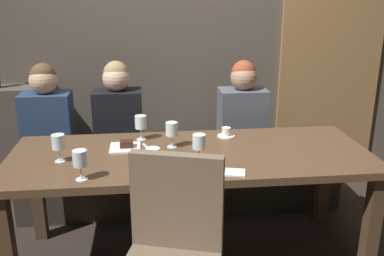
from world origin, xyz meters
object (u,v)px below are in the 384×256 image
at_px(chair_near_side, 172,248).
at_px(wine_glass_end_left, 172,130).
at_px(dining_table, 191,166).
at_px(dessert_plate, 126,146).
at_px(diner_far_end, 242,111).
at_px(wine_glass_far_left, 141,123).
at_px(wine_glass_end_right, 199,142).
at_px(espresso_cup, 226,133).
at_px(fork_on_table, 148,148).
at_px(diner_bearded, 118,113).
at_px(banquette_bench, 181,180).
at_px(wine_glass_near_right, 153,157).
at_px(wine_glass_center_back, 58,143).
at_px(wine_glass_near_left, 80,160).
at_px(diner_redhead, 47,116).

bearing_deg(chair_near_side, wine_glass_end_left, 86.11).
bearing_deg(dining_table, dessert_plate, 163.29).
xyz_separation_m(diner_far_end, wine_glass_far_left, (-0.78, -0.41, 0.06)).
bearing_deg(wine_glass_end_right, espresso_cup, 59.97).
relative_size(diner_far_end, fork_on_table, 4.32).
bearing_deg(wine_glass_far_left, diner_far_end, 28.08).
bearing_deg(diner_bearded, banquette_bench, -3.18).
xyz_separation_m(wine_glass_near_right, fork_on_table, (-0.03, 0.43, -0.11)).
xyz_separation_m(diner_far_end, espresso_cup, (-0.21, -0.42, -0.03)).
bearing_deg(chair_near_side, wine_glass_center_back, 132.07).
bearing_deg(wine_glass_near_left, banquette_bench, 59.16).
distance_m(wine_glass_end_right, wine_glass_near_right, 0.33).
bearing_deg(wine_glass_end_left, wine_glass_center_back, -166.05).
height_order(espresso_cup, fork_on_table, espresso_cup).
bearing_deg(banquette_bench, dining_table, -90.00).
distance_m(dining_table, wine_glass_center_back, 0.79).
distance_m(dining_table, diner_bearded, 0.88).
bearing_deg(dining_table, wine_glass_end_left, 134.23).
bearing_deg(diner_far_end, diner_redhead, 178.79).
bearing_deg(dessert_plate, espresso_cup, 12.88).
bearing_deg(fork_on_table, dining_table, -41.39).
xyz_separation_m(dining_table, wine_glass_far_left, (-0.30, 0.28, 0.20)).
distance_m(diner_bearded, fork_on_table, 0.66).
bearing_deg(wine_glass_near_left, dining_table, 27.83).
bearing_deg(wine_glass_end_right, dining_table, 103.67).
xyz_separation_m(banquette_bench, diner_redhead, (-0.99, 0.02, 0.57)).
distance_m(chair_near_side, diner_far_end, 1.57).
bearing_deg(dessert_plate, fork_on_table, -6.72).
height_order(dining_table, fork_on_table, fork_on_table).
height_order(wine_glass_end_left, wine_glass_center_back, same).
distance_m(wine_glass_end_left, wine_glass_near_right, 0.46).
bearing_deg(wine_glass_center_back, banquette_bench, 44.53).
xyz_separation_m(wine_glass_end_left, espresso_cup, (0.38, 0.16, -0.09)).
distance_m(wine_glass_center_back, wine_glass_near_right, 0.60).
distance_m(wine_glass_end_right, fork_on_table, 0.40).
height_order(diner_far_end, wine_glass_far_left, diner_far_end).
xyz_separation_m(espresso_cup, dessert_plate, (-0.67, -0.15, -0.01)).
relative_size(wine_glass_center_back, wine_glass_near_right, 1.00).
height_order(diner_redhead, wine_glass_end_right, diner_redhead).
bearing_deg(chair_near_side, fork_on_table, 96.69).
bearing_deg(dining_table, espresso_cup, 45.01).
bearing_deg(wine_glass_far_left, wine_glass_end_right, -51.23).
xyz_separation_m(wine_glass_center_back, dessert_plate, (0.37, 0.17, -0.10)).
relative_size(diner_bearded, wine_glass_center_back, 4.53).
relative_size(diner_bearded, wine_glass_end_right, 4.53).
bearing_deg(fork_on_table, wine_glass_far_left, 83.11).
distance_m(wine_glass_near_left, espresso_cup, 1.07).
height_order(banquette_bench, wine_glass_end_right, wine_glass_end_right).
distance_m(dining_table, diner_far_end, 0.85).
height_order(wine_glass_end_left, wine_glass_far_left, same).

